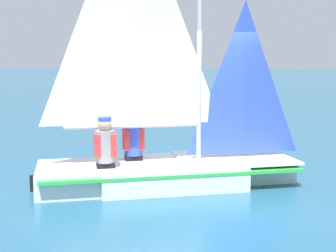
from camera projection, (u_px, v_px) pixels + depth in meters
The scene contains 4 objects.
ground_plane at pixel (168, 184), 7.76m from camera, with size 260.00×260.00×0.00m, color #235675.
sailboat_main at pixel (166, 145), 7.67m from camera, with size 3.90×4.06×4.90m.
sailor_helm at pixel (133, 145), 7.86m from camera, with size 0.42×0.43×1.16m.
sailor_crew at pixel (105, 151), 7.30m from camera, with size 0.42×0.43×1.16m.
Camera 1 is at (-6.53, -3.82, 2.00)m, focal length 50.00 mm.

